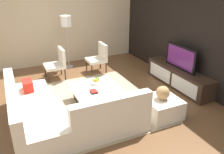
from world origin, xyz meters
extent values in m
plane|color=brown|center=(0.00, 0.00, 0.00)|extent=(14.00, 14.00, 0.00)
cube|color=black|center=(0.00, 2.70, 1.40)|extent=(6.40, 0.12, 2.80)
cube|color=beige|center=(-3.20, 0.20, 1.40)|extent=(0.12, 5.20, 2.80)
cube|color=tan|center=(-0.10, 0.00, 0.01)|extent=(3.06, 2.75, 0.01)
cube|color=#332319|center=(0.00, 2.40, 0.25)|extent=(2.11, 0.48, 0.50)
cube|color=white|center=(-0.48, 2.15, 0.25)|extent=(0.89, 0.01, 0.35)
cube|color=white|center=(0.48, 2.15, 0.25)|extent=(0.89, 0.01, 0.35)
cube|color=black|center=(0.00, 2.40, 0.80)|extent=(1.06, 0.05, 0.60)
cube|color=#591E66|center=(0.00, 2.37, 0.80)|extent=(0.95, 0.01, 0.50)
cube|color=beige|center=(0.20, -1.30, 0.22)|extent=(2.32, 0.85, 0.43)
cube|color=beige|center=(0.20, -1.64, 0.63)|extent=(2.32, 0.18, 0.40)
cube|color=beige|center=(0.94, -0.12, 0.22)|extent=(0.85, 1.50, 0.43)
cube|color=beige|center=(1.27, -0.12, 0.63)|extent=(0.18, 1.50, 0.40)
cube|color=red|center=(-0.50, -1.30, 0.54)|extent=(0.36, 0.20, 0.22)
cube|color=red|center=(0.94, 0.25, 0.46)|extent=(0.60, 0.44, 0.06)
cube|color=#332319|center=(-0.10, 0.10, 0.17)|extent=(0.80, 0.84, 0.33)
cube|color=white|center=(-0.10, 0.10, 0.35)|extent=(1.00, 1.05, 0.05)
cylinder|color=#332319|center=(-2.12, -0.67, 0.19)|extent=(0.04, 0.04, 0.38)
cylinder|color=#332319|center=(-1.64, -0.67, 0.19)|extent=(0.04, 0.04, 0.38)
cylinder|color=#332319|center=(-2.12, -0.21, 0.19)|extent=(0.04, 0.04, 0.38)
cylinder|color=#332319|center=(-1.64, -0.21, 0.19)|extent=(0.04, 0.04, 0.38)
cube|color=beige|center=(-1.88, -0.44, 0.38)|extent=(0.55, 0.54, 0.08)
cube|color=beige|center=(-1.88, -0.21, 0.65)|extent=(0.55, 0.08, 0.45)
cylinder|color=#A5A5AA|center=(-2.61, 0.16, 0.01)|extent=(0.28, 0.28, 0.02)
cylinder|color=#A5A5AA|center=(-2.61, 0.16, 0.67)|extent=(0.03, 0.03, 1.29)
cylinder|color=white|center=(-2.61, 0.16, 1.47)|extent=(0.32, 0.32, 0.32)
cube|color=beige|center=(1.01, 1.12, 0.20)|extent=(0.70, 0.70, 0.40)
cylinder|color=silver|center=(-0.28, 0.20, 0.42)|extent=(0.28, 0.28, 0.07)
sphere|color=gold|center=(-0.26, 0.19, 0.47)|extent=(0.08, 0.08, 0.08)
sphere|color=#4C8C33|center=(-0.32, 0.24, 0.47)|extent=(0.10, 0.10, 0.10)
sphere|color=gold|center=(-0.30, 0.16, 0.47)|extent=(0.08, 0.08, 0.08)
cylinder|color=#332319|center=(-2.08, 0.57, 0.19)|extent=(0.04, 0.04, 0.38)
cylinder|color=#332319|center=(-1.62, 0.57, 0.19)|extent=(0.04, 0.04, 0.38)
cylinder|color=#332319|center=(-2.08, 1.03, 0.19)|extent=(0.04, 0.04, 0.38)
cylinder|color=#332319|center=(-1.62, 1.03, 0.19)|extent=(0.04, 0.04, 0.38)
cube|color=beige|center=(-1.85, 0.80, 0.38)|extent=(0.54, 0.54, 0.08)
cube|color=beige|center=(-1.85, 1.03, 0.65)|extent=(0.54, 0.08, 0.45)
sphere|color=#AD8451|center=(1.01, 1.12, 0.54)|extent=(0.28, 0.28, 0.28)
cube|color=#1E232D|center=(0.12, -0.02, 0.39)|extent=(0.17, 0.15, 0.02)
cube|color=maroon|center=(0.11, -0.03, 0.42)|extent=(0.18, 0.14, 0.02)
camera|label=1|loc=(4.37, -1.58, 2.69)|focal=37.50mm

